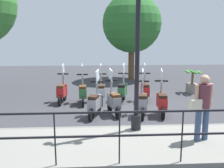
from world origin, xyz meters
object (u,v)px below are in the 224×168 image
Objects in this scene: pedestrian_with_bag at (203,103)px; scooter_far_3 at (83,92)px; scooter_near_3 at (95,103)px; scooter_far_4 at (62,91)px; scooter_far_2 at (101,91)px; scooter_far_1 at (123,90)px; scooter_near_1 at (142,102)px; scooter_near_2 at (114,101)px; lamp_post_near at (137,58)px; scooter_far_0 at (145,90)px; scooter_near_0 at (162,102)px; tree_distant at (132,23)px; potted_palm at (192,84)px.

scooter_far_3 is at bearing 21.59° from pedestrian_with_bag.
scooter_near_3 and scooter_far_3 have the same top height.
scooter_far_2 is at bearing -89.13° from scooter_far_4.
scooter_near_1 is at bearing -150.99° from scooter_far_1.
scooter_near_2 is at bearing 21.37° from pedestrian_with_bag.
scooter_near_2 is at bearing -55.36° from scooter_near_3.
scooter_far_4 is at bearing 35.53° from lamp_post_near.
pedestrian_with_bag reaches higher than scooter_near_1.
scooter_near_3 and scooter_far_0 have the same top height.
scooter_near_3 is 1.00× the size of scooter_far_0.
scooter_far_4 is (1.81, 3.52, 0.00)m from scooter_near_0.
scooter_near_0 is at bearing -168.59° from scooter_far_0.
scooter_far_2 is at bearing -0.67° from scooter_near_2.
scooter_near_1 is 1.00× the size of scooter_far_3.
tree_distant is 3.32× the size of scooter_far_0.
scooter_far_0 is (3.36, -0.88, -1.59)m from lamp_post_near.
tree_distant is 3.32× the size of scooter_near_2.
scooter_near_2 is at bearing 167.64° from tree_distant.
pedestrian_with_bag is at bearing -177.66° from tree_distant.
lamp_post_near is 8.91m from tree_distant.
tree_distant is 3.32× the size of scooter_far_2.
scooter_far_4 is (-1.47, 5.81, 0.04)m from potted_palm.
scooter_far_1 is at bearing -30.92° from scooter_near_2.
potted_palm is (5.65, -1.95, -0.63)m from pedestrian_with_bag.
scooter_far_2 is at bearing 56.89° from scooter_near_0.
scooter_near_2 is 1.57m from scooter_far_2.
potted_palm is 3.99m from scooter_near_0.
potted_palm is 0.69× the size of scooter_near_0.
lamp_post_near is 6.14m from potted_palm.
potted_palm is at bearing -37.20° from scooter_near_3.
pedestrian_with_bag reaches higher than scooter_far_4.
scooter_near_2 is (0.19, 0.94, 0.00)m from scooter_near_1.
tree_distant is 6.19m from scooter_far_1.
scooter_near_3 is 1.71m from scooter_far_3.
scooter_far_0 is at bearing -87.22° from scooter_far_2.
scooter_near_1 is 1.00× the size of scooter_far_1.
scooter_far_1 is at bearing 0.41° from lamp_post_near.
pedestrian_with_bag is 1.03× the size of scooter_near_0.
scooter_near_0 is 1.79m from scooter_far_0.
scooter_far_2 reaches higher than potted_palm.
lamp_post_near reaches higher than scooter_far_3.
scooter_near_0 and scooter_far_1 have the same top height.
scooter_far_4 is at bearing 85.58° from scooter_far_2.
tree_distant is 3.32× the size of scooter_far_4.
potted_palm is 4.96m from scooter_near_2.
scooter_near_0 and scooter_near_1 have the same top height.
scooter_near_1 and scooter_far_3 have the same top height.
scooter_near_0 is at bearing -111.24° from scooter_near_2.
scooter_far_0 is 1.00× the size of scooter_far_2.
scooter_far_3 is at bearing 108.52° from potted_palm.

